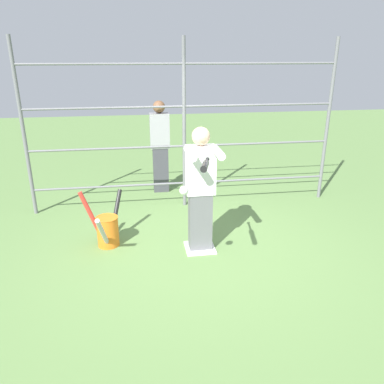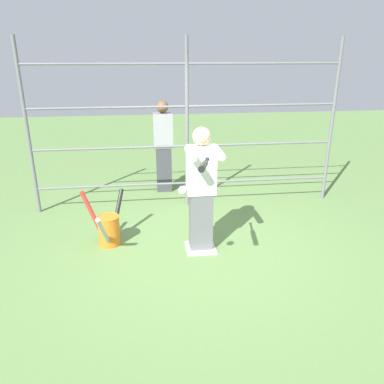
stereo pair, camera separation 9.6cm
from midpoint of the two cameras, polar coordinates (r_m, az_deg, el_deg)
The scene contains 8 objects.
ground_plane at distance 5.20m, azimuth 1.85°, elevation -8.58°, with size 24.00×24.00×0.00m, color #608447.
home_plate at distance 5.20m, azimuth 1.85°, elevation -8.49°, with size 0.40×0.40×0.02m.
fence_backstop at distance 6.24m, azimuth -0.33°, elevation 9.95°, with size 5.09×0.06×2.78m.
batter at distance 4.82m, azimuth 2.00°, elevation 0.79°, with size 0.43×0.57×1.68m.
baseball_bat_swinging at distance 3.77m, azimuth 2.59°, elevation 4.14°, with size 0.25×0.82×0.18m.
softball_in_flight at distance 3.87m, azimuth -0.70°, elevation 0.23°, with size 0.10×0.10×0.10m.
bat_bucket at distance 5.32m, azimuth -12.13°, elevation -5.47°, with size 0.58×1.05×0.80m.
bystander_behind_fence at distance 7.07m, azimuth -3.98°, elevation 7.08°, with size 0.36×0.22×1.72m.
Camera 2 is at (0.69, 4.50, 2.53)m, focal length 35.00 mm.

